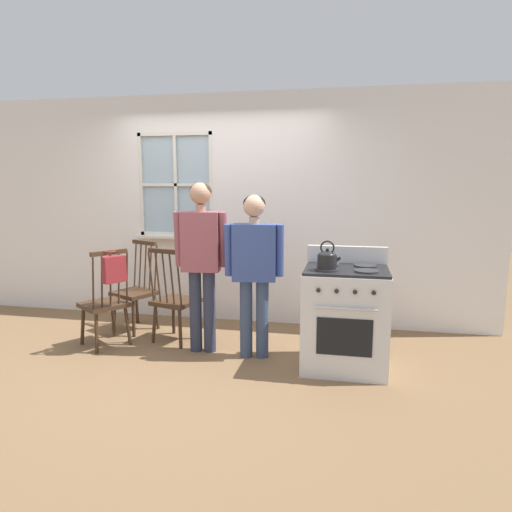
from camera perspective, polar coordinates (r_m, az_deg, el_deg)
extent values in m
plane|color=brown|center=(4.50, -8.96, -12.85)|extent=(16.00, 16.00, 0.00)
cube|color=white|center=(6.42, -22.87, 5.55)|extent=(2.15, 0.06, 2.70)
cube|color=white|center=(5.31, 12.15, 5.44)|extent=(3.31, 0.06, 2.70)
cube|color=white|center=(5.81, -9.62, -2.50)|extent=(0.94, 0.06, 1.03)
cube|color=white|center=(5.74, -10.17, 17.13)|extent=(0.94, 0.06, 0.43)
cube|color=silver|center=(5.65, -10.05, 2.30)|extent=(1.00, 0.10, 0.03)
cube|color=#9EB7C6|center=(5.70, -9.89, 8.77)|extent=(0.88, 0.01, 1.18)
cube|color=silver|center=(5.67, -10.00, 8.77)|extent=(0.04, 0.02, 1.24)
cube|color=silver|center=(5.67, -10.00, 8.77)|extent=(0.94, 0.02, 0.04)
cube|color=silver|center=(5.85, -14.17, 8.64)|extent=(0.04, 0.03, 1.24)
cube|color=silver|center=(5.52, -5.59, 8.85)|extent=(0.04, 0.03, 1.24)
cube|color=silver|center=(5.70, -10.18, 14.82)|extent=(0.94, 0.03, 0.04)
cube|color=silver|center=(5.70, -9.83, 2.72)|extent=(0.94, 0.03, 0.04)
cube|color=#3D2819|center=(4.99, -18.45, -5.79)|extent=(0.57, 0.57, 0.04)
cylinder|color=#3D2819|center=(5.26, -17.41, -7.53)|extent=(0.06, 0.09, 0.41)
cylinder|color=#3D2819|center=(5.12, -20.84, -8.16)|extent=(0.09, 0.06, 0.41)
cylinder|color=#3D2819|center=(4.98, -15.73, -8.38)|extent=(0.09, 0.06, 0.41)
cylinder|color=#3D2819|center=(4.84, -19.31, -9.08)|extent=(0.06, 0.09, 0.41)
cylinder|color=#3D2819|center=(4.85, -15.83, -2.74)|extent=(0.07, 0.06, 0.55)
cylinder|color=#3D2819|center=(4.81, -16.77, -2.88)|extent=(0.07, 0.06, 0.55)
cylinder|color=#3D2819|center=(4.77, -17.73, -3.03)|extent=(0.07, 0.06, 0.55)
cylinder|color=#3D2819|center=(4.74, -18.71, -3.18)|extent=(0.07, 0.06, 0.55)
cylinder|color=#3D2819|center=(4.70, -19.70, -3.32)|extent=(0.07, 0.06, 0.55)
cube|color=#3D2819|center=(4.72, -17.91, 0.40)|extent=(0.25, 0.34, 0.04)
cube|color=#3D2819|center=(5.39, -14.96, -4.50)|extent=(0.55, 0.54, 0.04)
cylinder|color=#3D2819|center=(5.49, -17.28, -6.81)|extent=(0.09, 0.06, 0.41)
cylinder|color=#3D2819|center=(5.23, -15.06, -7.52)|extent=(0.06, 0.09, 0.41)
cylinder|color=#3D2819|center=(5.67, -14.67, -6.17)|extent=(0.06, 0.09, 0.41)
cylinder|color=#3D2819|center=(5.42, -12.40, -6.81)|extent=(0.09, 0.06, 0.41)
cylinder|color=#3D2819|center=(5.58, -14.86, -1.17)|extent=(0.05, 0.08, 0.55)
cylinder|color=#3D2819|center=(5.51, -14.28, -1.27)|extent=(0.05, 0.08, 0.55)
cylinder|color=#3D2819|center=(5.44, -13.68, -1.38)|extent=(0.05, 0.08, 0.55)
cylinder|color=#3D2819|center=(5.37, -13.06, -1.49)|extent=(0.05, 0.08, 0.55)
cylinder|color=#3D2819|center=(5.31, -12.43, -1.60)|extent=(0.05, 0.08, 0.55)
cube|color=#3D2819|center=(5.40, -13.79, 1.64)|extent=(0.36, 0.20, 0.04)
cube|color=#3D2819|center=(4.92, -9.95, -5.64)|extent=(0.52, 0.50, 0.04)
cylinder|color=#3D2819|center=(5.01, -7.19, -8.00)|extent=(0.08, 0.06, 0.41)
cylinder|color=#3D2819|center=(5.21, -10.26, -7.41)|extent=(0.06, 0.08, 0.41)
cylinder|color=#3D2819|center=(4.77, -9.46, -8.96)|extent=(0.06, 0.08, 0.41)
cylinder|color=#3D2819|center=(4.97, -12.59, -8.28)|extent=(0.08, 0.06, 0.41)
cylinder|color=#3D2819|center=(4.62, -9.60, -3.11)|extent=(0.04, 0.08, 0.55)
cylinder|color=#3D2819|center=(4.68, -10.47, -2.99)|extent=(0.04, 0.08, 0.55)
cylinder|color=#3D2819|center=(4.73, -11.32, -2.87)|extent=(0.04, 0.08, 0.55)
cylinder|color=#3D2819|center=(4.79, -12.15, -2.75)|extent=(0.04, 0.08, 0.55)
cylinder|color=#3D2819|center=(4.85, -12.96, -2.64)|extent=(0.04, 0.08, 0.55)
cube|color=#3D2819|center=(4.68, -11.43, 0.59)|extent=(0.38, 0.15, 0.04)
cylinder|color=#2D3347|center=(4.62, -7.56, -6.83)|extent=(0.12, 0.12, 0.82)
cylinder|color=#2D3347|center=(4.59, -5.84, -6.91)|extent=(0.12, 0.12, 0.82)
cube|color=#934C56|center=(4.46, -6.87, 1.81)|extent=(0.38, 0.24, 0.58)
cylinder|color=#934C56|center=(4.49, -9.68, 2.10)|extent=(0.09, 0.12, 0.54)
cylinder|color=#934C56|center=(4.39, -4.13, 2.04)|extent=(0.09, 0.12, 0.54)
cylinder|color=tan|center=(4.43, -6.95, 5.97)|extent=(0.10, 0.10, 0.07)
sphere|color=tan|center=(4.42, -6.99, 7.77)|extent=(0.21, 0.21, 0.21)
ellipsoid|color=#332319|center=(4.44, -6.95, 8.01)|extent=(0.21, 0.21, 0.17)
cylinder|color=#384766|center=(4.44, -1.24, -7.83)|extent=(0.12, 0.12, 0.76)
cylinder|color=#384766|center=(4.43, 0.80, -7.86)|extent=(0.12, 0.12, 0.76)
cube|color=#384C8E|center=(4.29, -0.23, 0.47)|extent=(0.43, 0.26, 0.54)
cylinder|color=#384C8E|center=(4.29, -3.46, 0.74)|extent=(0.09, 0.12, 0.50)
cylinder|color=#384C8E|center=(4.25, 2.99, 0.68)|extent=(0.09, 0.12, 0.50)
cylinder|color=tan|center=(4.25, -0.23, 4.47)|extent=(0.10, 0.10, 0.06)
sphere|color=tan|center=(4.24, -0.23, 6.29)|extent=(0.21, 0.21, 0.21)
ellipsoid|color=black|center=(4.26, -0.22, 6.55)|extent=(0.21, 0.21, 0.17)
cube|color=silver|center=(4.25, 11.05, -7.83)|extent=(0.75, 0.64, 0.90)
cube|color=black|center=(4.13, 11.25, -1.70)|extent=(0.73, 0.61, 0.02)
cylinder|color=#2D2D30|center=(4.01, 8.84, -1.71)|extent=(0.20, 0.20, 0.02)
cylinder|color=#2D2D30|center=(4.01, 13.65, -1.86)|extent=(0.20, 0.20, 0.02)
cylinder|color=#2D2D30|center=(4.26, 9.01, -1.06)|extent=(0.20, 0.20, 0.02)
cylinder|color=#2D2D30|center=(4.26, 13.53, -1.21)|extent=(0.20, 0.20, 0.02)
cube|color=silver|center=(4.40, 11.31, 0.19)|extent=(0.75, 0.06, 0.16)
cube|color=black|center=(3.95, 10.97, -9.94)|extent=(0.46, 0.01, 0.32)
cylinder|color=silver|center=(3.86, 11.09, -6.51)|extent=(0.52, 0.02, 0.02)
cylinder|color=#232326|center=(3.84, 7.80, -4.27)|extent=(0.04, 0.02, 0.04)
cylinder|color=#232326|center=(3.84, 10.04, -4.35)|extent=(0.04, 0.02, 0.04)
cylinder|color=#232326|center=(3.84, 12.27, -4.42)|extent=(0.04, 0.02, 0.04)
cylinder|color=#232326|center=(3.84, 14.51, -4.49)|extent=(0.04, 0.02, 0.04)
cylinder|color=black|center=(4.00, 8.86, -0.73)|extent=(0.17, 0.17, 0.12)
ellipsoid|color=black|center=(3.99, 8.88, 0.11)|extent=(0.16, 0.16, 0.07)
sphere|color=black|center=(3.98, 8.90, 0.75)|extent=(0.03, 0.03, 0.03)
cylinder|color=black|center=(3.99, 10.03, -0.52)|extent=(0.08, 0.03, 0.07)
torus|color=black|center=(3.98, 8.91, 1.04)|extent=(0.12, 0.01, 0.12)
cylinder|color=beige|center=(5.60, -9.18, 2.79)|extent=(0.15, 0.15, 0.07)
cylinder|color=#33261C|center=(5.60, -9.19, 3.08)|extent=(0.14, 0.14, 0.01)
cone|color=#2D7038|center=(5.59, -8.98, 4.26)|extent=(0.06, 0.05, 0.22)
cone|color=#2D7038|center=(5.61, -9.33, 3.82)|extent=(0.06, 0.05, 0.13)
cone|color=#2D7038|center=(5.57, -9.32, 3.90)|extent=(0.04, 0.08, 0.15)
cube|color=maroon|center=(4.67, -17.32, -1.60)|extent=(0.20, 0.23, 0.26)
torus|color=maroon|center=(4.71, -17.86, 0.57)|extent=(0.17, 0.17, 0.01)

